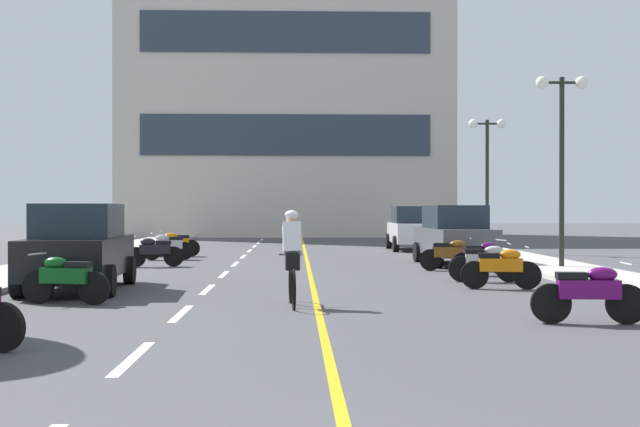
# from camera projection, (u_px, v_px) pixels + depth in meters

# --- Properties ---
(ground_plane) EXTENTS (140.00, 140.00, 0.00)m
(ground_plane) POSITION_uv_depth(u_px,v_px,m) (300.00, 266.00, 24.47)
(ground_plane) COLOR #47474C
(curb_left) EXTENTS (2.40, 72.00, 0.12)m
(curb_left) POSITION_uv_depth(u_px,v_px,m) (83.00, 259.00, 27.25)
(curb_left) COLOR #B7B2A8
(curb_left) RESTS_ON ground
(curb_right) EXTENTS (2.40, 72.00, 0.12)m
(curb_right) POSITION_uv_depth(u_px,v_px,m) (513.00, 258.00, 27.68)
(curb_right) COLOR #B7B2A8
(curb_right) RESTS_ON ground
(lane_dash_1) EXTENTS (0.14, 2.20, 0.01)m
(lane_dash_1) POSITION_uv_depth(u_px,v_px,m) (133.00, 358.00, 9.41)
(lane_dash_1) COLOR silver
(lane_dash_1) RESTS_ON ground
(lane_dash_2) EXTENTS (0.14, 2.20, 0.01)m
(lane_dash_2) POSITION_uv_depth(u_px,v_px,m) (181.00, 313.00, 13.41)
(lane_dash_2) COLOR silver
(lane_dash_2) RESTS_ON ground
(lane_dash_3) EXTENTS (0.14, 2.20, 0.01)m
(lane_dash_3) POSITION_uv_depth(u_px,v_px,m) (207.00, 289.00, 17.41)
(lane_dash_3) COLOR silver
(lane_dash_3) RESTS_ON ground
(lane_dash_4) EXTENTS (0.14, 2.20, 0.01)m
(lane_dash_4) POSITION_uv_depth(u_px,v_px,m) (224.00, 274.00, 21.41)
(lane_dash_4) COLOR silver
(lane_dash_4) RESTS_ON ground
(lane_dash_5) EXTENTS (0.14, 2.20, 0.01)m
(lane_dash_5) POSITION_uv_depth(u_px,v_px,m) (235.00, 264.00, 25.41)
(lane_dash_5) COLOR silver
(lane_dash_5) RESTS_ON ground
(lane_dash_6) EXTENTS (0.14, 2.20, 0.01)m
(lane_dash_6) POSITION_uv_depth(u_px,v_px,m) (243.00, 257.00, 29.40)
(lane_dash_6) COLOR silver
(lane_dash_6) RESTS_ON ground
(lane_dash_7) EXTENTS (0.14, 2.20, 0.01)m
(lane_dash_7) POSITION_uv_depth(u_px,v_px,m) (250.00, 251.00, 33.40)
(lane_dash_7) COLOR silver
(lane_dash_7) RESTS_ON ground
(lane_dash_8) EXTENTS (0.14, 2.20, 0.01)m
(lane_dash_8) POSITION_uv_depth(u_px,v_px,m) (254.00, 246.00, 37.40)
(lane_dash_8) COLOR silver
(lane_dash_8) RESTS_ON ground
(lane_dash_9) EXTENTS (0.14, 2.20, 0.01)m
(lane_dash_9) POSITION_uv_depth(u_px,v_px,m) (258.00, 243.00, 41.40)
(lane_dash_9) COLOR silver
(lane_dash_9) RESTS_ON ground
(lane_dash_10) EXTENTS (0.14, 2.20, 0.01)m
(lane_dash_10) POSITION_uv_depth(u_px,v_px,m) (262.00, 240.00, 45.40)
(lane_dash_10) COLOR silver
(lane_dash_10) RESTS_ON ground
(lane_dash_11) EXTENTS (0.14, 2.20, 0.01)m
(lane_dash_11) POSITION_uv_depth(u_px,v_px,m) (264.00, 237.00, 49.40)
(lane_dash_11) COLOR silver
(lane_dash_11) RESTS_ON ground
(centre_line_yellow) EXTENTS (0.12, 66.00, 0.01)m
(centre_line_yellow) POSITION_uv_depth(u_px,v_px,m) (307.00, 260.00, 27.47)
(centre_line_yellow) COLOR gold
(centre_line_yellow) RESTS_ON ground
(office_building) EXTENTS (20.36, 9.16, 20.24)m
(office_building) POSITION_uv_depth(u_px,v_px,m) (287.00, 79.00, 52.90)
(office_building) COLOR beige
(office_building) RESTS_ON ground
(street_lamp_mid) EXTENTS (1.46, 0.36, 5.28)m
(street_lamp_mid) POSITION_uv_depth(u_px,v_px,m) (562.00, 128.00, 22.80)
(street_lamp_mid) COLOR black
(street_lamp_mid) RESTS_ON curb_right
(street_lamp_far) EXTENTS (1.46, 0.36, 5.12)m
(street_lamp_far) POSITION_uv_depth(u_px,v_px,m) (487.00, 154.00, 32.19)
(street_lamp_far) COLOR black
(street_lamp_far) RESTS_ON curb_right
(parked_car_near) EXTENTS (2.11, 4.29, 1.82)m
(parked_car_near) POSITION_uv_depth(u_px,v_px,m) (79.00, 247.00, 17.20)
(parked_car_near) COLOR black
(parked_car_near) RESTS_ON ground
(parked_car_mid) EXTENTS (2.11, 4.29, 1.82)m
(parked_car_mid) POSITION_uv_depth(u_px,v_px,m) (455.00, 235.00, 25.14)
(parked_car_mid) COLOR black
(parked_car_mid) RESTS_ON ground
(parked_car_far) EXTENTS (1.96, 4.22, 1.82)m
(parked_car_far) POSITION_uv_depth(u_px,v_px,m) (413.00, 228.00, 34.01)
(parked_car_far) COLOR black
(parked_car_far) RESTS_ON ground
(motorcycle_3) EXTENTS (1.70, 0.60, 0.92)m
(motorcycle_3) POSITION_uv_depth(u_px,v_px,m) (589.00, 292.00, 12.20)
(motorcycle_3) COLOR black
(motorcycle_3) RESTS_ON ground
(motorcycle_4) EXTENTS (1.68, 0.67, 0.92)m
(motorcycle_4) POSITION_uv_depth(u_px,v_px,m) (65.00, 278.00, 14.72)
(motorcycle_4) COLOR black
(motorcycle_4) RESTS_ON ground
(motorcycle_5) EXTENTS (1.70, 0.60, 0.92)m
(motorcycle_5) POSITION_uv_depth(u_px,v_px,m) (501.00, 267.00, 17.49)
(motorcycle_5) COLOR black
(motorcycle_5) RESTS_ON ground
(motorcycle_6) EXTENTS (1.70, 0.60, 0.92)m
(motorcycle_6) POSITION_uv_depth(u_px,v_px,m) (486.00, 262.00, 19.18)
(motorcycle_6) COLOR black
(motorcycle_6) RESTS_ON ground
(motorcycle_7) EXTENTS (1.69, 0.63, 0.92)m
(motorcycle_7) POSITION_uv_depth(u_px,v_px,m) (482.00, 257.00, 21.14)
(motorcycle_7) COLOR black
(motorcycle_7) RESTS_ON ground
(motorcycle_8) EXTENTS (1.69, 0.61, 0.92)m
(motorcycle_8) POSITION_uv_depth(u_px,v_px,m) (451.00, 254.00, 22.63)
(motorcycle_8) COLOR black
(motorcycle_8) RESTS_ON ground
(motorcycle_9) EXTENTS (1.67, 0.68, 0.92)m
(motorcycle_9) POSITION_uv_depth(u_px,v_px,m) (154.00, 251.00, 24.17)
(motorcycle_9) COLOR black
(motorcycle_9) RESTS_ON ground
(motorcycle_10) EXTENTS (1.66, 0.73, 0.92)m
(motorcycle_10) POSITION_uv_depth(u_px,v_px,m) (168.00, 246.00, 27.46)
(motorcycle_10) COLOR black
(motorcycle_10) RESTS_ON ground
(motorcycle_11) EXTENTS (1.70, 0.60, 0.92)m
(motorcycle_11) POSITION_uv_depth(u_px,v_px,m) (176.00, 243.00, 29.39)
(motorcycle_11) COLOR black
(motorcycle_11) RESTS_ON ground
(cyclist_rider) EXTENTS (0.42, 1.77, 1.71)m
(cyclist_rider) POSITION_uv_depth(u_px,v_px,m) (292.00, 256.00, 14.42)
(cyclist_rider) COLOR black
(cyclist_rider) RESTS_ON ground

